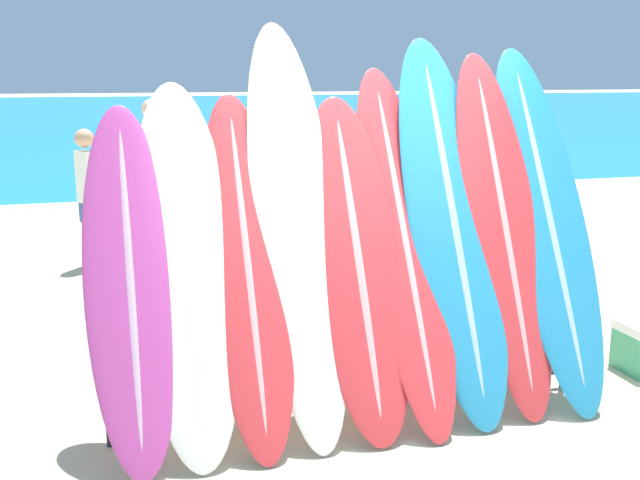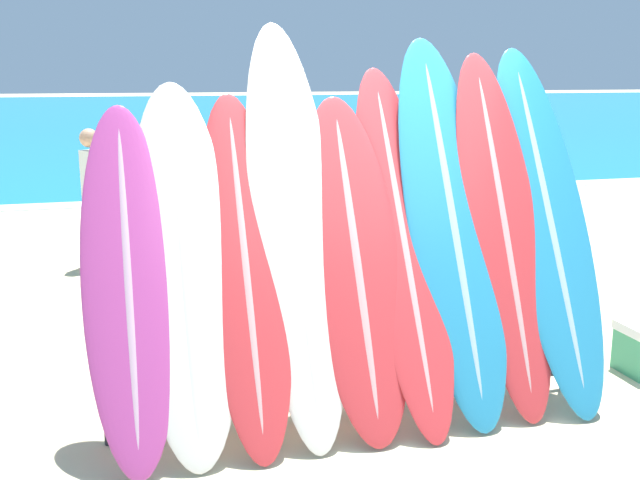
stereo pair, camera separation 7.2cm
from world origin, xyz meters
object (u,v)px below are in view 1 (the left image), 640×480
surfboard_slot_2 (247,268)px  surfboard_slot_5 (404,242)px  surfboard_slot_3 (296,224)px  surfboard_slot_4 (357,262)px  surfboard_slot_6 (452,223)px  person_far_left (247,207)px  person_mid_beach (88,193)px  person_near_water (331,169)px  person_far_right (155,168)px  surfboard_slot_8 (547,222)px  surfboard_slot_7 (503,228)px  surfboard_slot_0 (130,282)px  surfboard_rack (356,338)px  surfboard_slot_1 (186,266)px

surfboard_slot_2 → surfboard_slot_5: surfboard_slot_5 is taller
surfboard_slot_3 → surfboard_slot_4: size_ratio=1.23×
surfboard_slot_6 → person_far_left: surfboard_slot_6 is taller
surfboard_slot_3 → person_mid_beach: (-1.27, 4.15, -0.38)m
surfboard_slot_3 → person_near_water: (1.66, 4.76, -0.30)m
surfboard_slot_4 → surfboard_slot_5: bearing=11.0°
surfboard_slot_3 → person_far_right: size_ratio=1.35×
surfboard_slot_3 → person_far_left: bearing=86.0°
surfboard_slot_6 → surfboard_slot_8: (0.68, -0.01, -0.03)m
surfboard_slot_4 → surfboard_slot_6: surfboard_slot_6 is taller
surfboard_slot_5 → person_far_left: size_ratio=1.35×
surfboard_slot_6 → surfboard_slot_8: surfboard_slot_6 is taller
person_near_water → person_far_right: bearing=-127.6°
person_near_water → person_far_right: size_ratio=0.93×
surfboard_slot_6 → person_far_left: size_ratio=1.47×
surfboard_slot_7 → person_mid_beach: bearing=121.8°
surfboard_slot_3 → person_near_water: surfboard_slot_3 is taller
surfboard_slot_3 → surfboard_slot_5: bearing=-4.7°
surfboard_slot_0 → surfboard_slot_4: (1.32, 0.01, 0.02)m
person_near_water → surfboard_slot_5: bearing=-46.1°
surfboard_slot_7 → surfboard_slot_3: bearing=177.4°
surfboard_rack → person_far_left: (-0.16, 2.67, 0.36)m
surfboard_slot_3 → surfboard_slot_6: surfboard_slot_3 is taller
surfboard_slot_1 → surfboard_slot_5: 1.34m
surfboard_slot_4 → person_mid_beach: (-1.61, 4.26, -0.15)m
surfboard_slot_8 → person_mid_beach: 5.13m
surfboard_rack → surfboard_slot_0: size_ratio=1.56×
surfboard_slot_5 → person_near_water: (0.99, 4.81, -0.16)m
surfboard_slot_6 → person_mid_beach: (-2.27, 4.17, -0.34)m
surfboard_slot_3 → person_far_right: surfboard_slot_3 is taller
surfboard_slot_2 → surfboard_slot_4: bearing=-1.0°
surfboard_slot_7 → person_far_right: (-1.85, 4.93, -0.14)m
surfboard_slot_0 → surfboard_slot_2: surfboard_slot_2 is taller
surfboard_rack → surfboard_slot_7: (1.00, 0.06, 0.62)m
person_far_right → surfboard_slot_5: bearing=-78.0°
surfboard_slot_3 → person_near_water: size_ratio=1.45×
person_far_left → surfboard_slot_6: bearing=-172.4°
person_mid_beach → surfboard_slot_1: bearing=-26.6°
surfboard_rack → surfboard_slot_1: 1.14m
person_mid_beach → person_far_left: bearing=7.5°
surfboard_slot_2 → person_far_right: (-0.18, 4.98, -0.01)m
person_near_water → surfboard_slot_6: bearing=-42.3°
surfboard_slot_2 → surfboard_slot_6: bearing=3.5°
surfboard_slot_3 → person_far_left: (0.18, 2.55, -0.34)m
surfboard_slot_3 → person_far_right: bearing=95.9°
surfboard_slot_2 → surfboard_slot_5: 1.00m
surfboard_slot_2 → surfboard_slot_8: surfboard_slot_8 is taller
surfboard_slot_6 → person_mid_beach: 4.76m
surfboard_slot_8 → person_far_right: 5.38m
surfboard_slot_8 → person_near_water: bearing=90.3°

